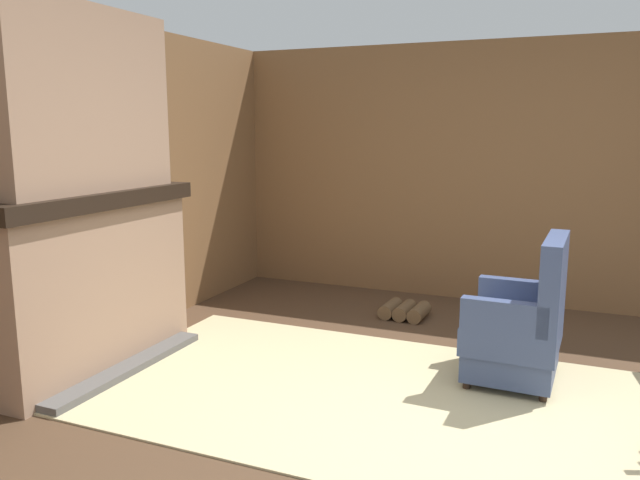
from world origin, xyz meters
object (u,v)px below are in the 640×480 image
oil_lamp_vase (30,183)px  storage_case (93,180)px  armchair (520,329)px  firewood_stack (405,310)px

oil_lamp_vase → storage_case: (0.00, 0.53, -0.03)m
armchair → firewood_stack: size_ratio=2.42×
armchair → firewood_stack: (-1.06, 1.08, -0.30)m
armchair → firewood_stack: 1.54m
firewood_stack → oil_lamp_vase: (-1.75, -2.35, 1.26)m
firewood_stack → storage_case: storage_case is taller
oil_lamp_vase → firewood_stack: bearing=53.3°
armchair → storage_case: 3.06m
firewood_stack → oil_lamp_vase: oil_lamp_vase is taller
armchair → firewood_stack: armchair is taller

